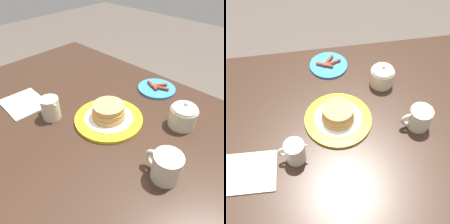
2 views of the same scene
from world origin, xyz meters
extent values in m
plane|color=#51473F|center=(0.00, 0.00, 0.00)|extent=(8.00, 8.00, 0.00)
cube|color=#332116|center=(0.00, 0.00, 0.71)|extent=(1.40, 0.88, 0.03)
cube|color=#332116|center=(0.64, -0.38, 0.35)|extent=(0.07, 0.07, 0.70)
cylinder|color=gold|center=(-0.02, -0.02, 0.73)|extent=(0.25, 0.25, 0.01)
cylinder|color=white|center=(-0.02, -0.02, 0.74)|extent=(0.18, 0.18, 0.00)
cylinder|color=tan|center=(-0.02, -0.02, 0.75)|extent=(0.12, 0.12, 0.02)
cylinder|color=tan|center=(-0.02, -0.02, 0.77)|extent=(0.12, 0.12, 0.02)
cylinder|color=tan|center=(-0.02, -0.02, 0.79)|extent=(0.11, 0.11, 0.02)
cylinder|color=#337AC6|center=(-0.03, -0.32, 0.73)|extent=(0.16, 0.16, 0.01)
cylinder|color=brown|center=(-0.05, -0.32, 0.74)|extent=(0.07, 0.04, 0.01)
cylinder|color=brown|center=(-0.01, -0.31, 0.74)|extent=(0.07, 0.04, 0.01)
cylinder|color=brown|center=(-0.03, -0.34, 0.74)|extent=(0.06, 0.07, 0.01)
cylinder|color=beige|center=(-0.30, 0.04, 0.77)|extent=(0.08, 0.08, 0.08)
torus|color=beige|center=(-0.26, 0.04, 0.77)|extent=(0.06, 0.01, 0.06)
cylinder|color=#472819|center=(-0.30, 0.04, 0.80)|extent=(0.07, 0.07, 0.00)
cylinder|color=beige|center=(0.14, 0.11, 0.77)|extent=(0.07, 0.07, 0.08)
cone|color=beige|center=(0.11, 0.11, 0.80)|extent=(0.04, 0.03, 0.04)
torus|color=beige|center=(0.18, 0.11, 0.78)|extent=(0.05, 0.01, 0.05)
cylinder|color=beige|center=(-0.23, -0.18, 0.76)|extent=(0.09, 0.09, 0.07)
ellipsoid|color=beige|center=(-0.23, -0.18, 0.80)|extent=(0.09, 0.09, 0.03)
sphere|color=beige|center=(-0.23, -0.18, 0.82)|extent=(0.02, 0.02, 0.02)
cube|color=silver|center=(0.30, 0.14, 0.73)|extent=(0.18, 0.16, 0.01)
camera|label=1|loc=(-0.45, 0.41, 1.24)|focal=35.00mm
camera|label=2|loc=(0.08, 0.59, 1.57)|focal=45.00mm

